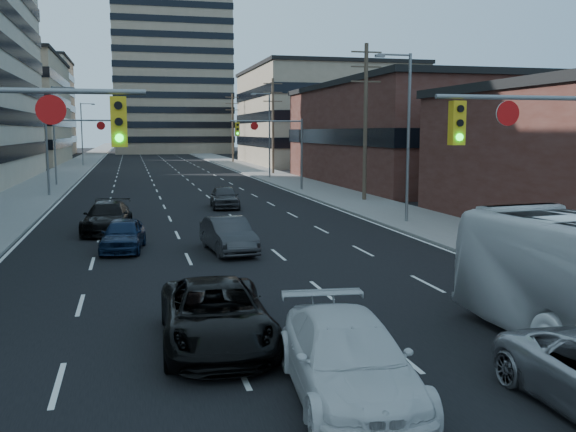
# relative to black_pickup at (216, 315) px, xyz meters

# --- Properties ---
(road_surface) EXTENTS (18.00, 300.00, 0.02)m
(road_surface) POSITION_rel_black_pickup_xyz_m (2.08, 122.39, -0.72)
(road_surface) COLOR black
(road_surface) RESTS_ON ground
(sidewalk_left) EXTENTS (5.00, 300.00, 0.15)m
(sidewalk_left) POSITION_rel_black_pickup_xyz_m (-9.42, 122.39, -0.66)
(sidewalk_left) COLOR slate
(sidewalk_left) RESTS_ON ground
(sidewalk_right) EXTENTS (5.00, 300.00, 0.15)m
(sidewalk_right) POSITION_rel_black_pickup_xyz_m (13.58, 122.39, -0.66)
(sidewalk_right) COLOR slate
(sidewalk_right) RESTS_ON ground
(storefront_right_mid) EXTENTS (20.00, 30.00, 9.00)m
(storefront_right_mid) POSITION_rel_black_pickup_xyz_m (26.08, 42.39, 3.77)
(storefront_right_mid) COLOR #472119
(storefront_right_mid) RESTS_ON ground
(office_right_far) EXTENTS (22.00, 28.00, 14.00)m
(office_right_far) POSITION_rel_black_pickup_xyz_m (27.08, 80.39, 6.27)
(office_right_far) COLOR gray
(office_right_far) RESTS_ON ground
(apartment_tower) EXTENTS (26.00, 26.00, 58.00)m
(apartment_tower) POSITION_rel_black_pickup_xyz_m (8.08, 142.39, 28.27)
(apartment_tower) COLOR gray
(apartment_tower) RESTS_ON ground
(bg_block_left) EXTENTS (24.00, 24.00, 20.00)m
(bg_block_left) POSITION_rel_black_pickup_xyz_m (-25.92, 132.39, 9.27)
(bg_block_left) COLOR #ADA089
(bg_block_left) RESTS_ON ground
(bg_block_right) EXTENTS (22.00, 22.00, 12.00)m
(bg_block_right) POSITION_rel_black_pickup_xyz_m (34.08, 122.39, 5.27)
(bg_block_right) COLOR gray
(bg_block_right) RESTS_ON ground
(signal_near_right) EXTENTS (6.59, 0.33, 6.00)m
(signal_near_right) POSITION_rel_black_pickup_xyz_m (9.53, 0.38, 3.59)
(signal_near_right) COLOR slate
(signal_near_right) RESTS_ON ground
(signal_far_left) EXTENTS (6.09, 0.33, 6.00)m
(signal_far_left) POSITION_rel_black_pickup_xyz_m (-5.61, 37.38, 3.57)
(signal_far_left) COLOR slate
(signal_far_left) RESTS_ON ground
(signal_far_right) EXTENTS (6.09, 0.33, 6.00)m
(signal_far_right) POSITION_rel_black_pickup_xyz_m (9.76, 37.38, 3.57)
(signal_far_right) COLOR slate
(signal_far_right) RESTS_ON ground
(utility_pole_block) EXTENTS (2.20, 0.28, 11.00)m
(utility_pole_block) POSITION_rel_black_pickup_xyz_m (14.28, 28.39, 5.04)
(utility_pole_block) COLOR #4C3D2D
(utility_pole_block) RESTS_ON ground
(utility_pole_midblock) EXTENTS (2.20, 0.28, 11.00)m
(utility_pole_midblock) POSITION_rel_black_pickup_xyz_m (14.28, 58.39, 5.04)
(utility_pole_midblock) COLOR #4C3D2D
(utility_pole_midblock) RESTS_ON ground
(utility_pole_distant) EXTENTS (2.20, 0.28, 11.00)m
(utility_pole_distant) POSITION_rel_black_pickup_xyz_m (14.28, 88.39, 5.04)
(utility_pole_distant) COLOR #4C3D2D
(utility_pole_distant) RESTS_ON ground
(streetlight_left_mid) EXTENTS (2.03, 0.22, 9.00)m
(streetlight_left_mid) POSITION_rel_black_pickup_xyz_m (-8.26, 47.39, 4.32)
(streetlight_left_mid) COLOR slate
(streetlight_left_mid) RESTS_ON ground
(streetlight_left_far) EXTENTS (2.03, 0.22, 9.00)m
(streetlight_left_far) POSITION_rel_black_pickup_xyz_m (-8.26, 82.39, 4.32)
(streetlight_left_far) COLOR slate
(streetlight_left_far) RESTS_ON ground
(streetlight_right_near) EXTENTS (2.03, 0.22, 9.00)m
(streetlight_right_near) POSITION_rel_black_pickup_xyz_m (12.42, 17.39, 4.32)
(streetlight_right_near) COLOR slate
(streetlight_right_near) RESTS_ON ground
(streetlight_right_far) EXTENTS (2.03, 0.22, 9.00)m
(streetlight_right_far) POSITION_rel_black_pickup_xyz_m (12.42, 52.39, 4.32)
(streetlight_right_far) COLOR slate
(streetlight_right_far) RESTS_ON ground
(black_pickup) EXTENTS (2.64, 5.37, 1.47)m
(black_pickup) POSITION_rel_black_pickup_xyz_m (0.00, 0.00, 0.00)
(black_pickup) COLOR black
(black_pickup) RESTS_ON ground
(white_van) EXTENTS (2.60, 5.39, 1.51)m
(white_van) POSITION_rel_black_pickup_xyz_m (1.99, -3.55, 0.02)
(white_van) COLOR silver
(white_van) RESTS_ON ground
(sedan_blue) EXTENTS (2.08, 4.18, 1.37)m
(sedan_blue) POSITION_rel_black_pickup_xyz_m (-2.19, 12.86, -0.05)
(sedan_blue) COLOR #0D1C36
(sedan_blue) RESTS_ON ground
(sedan_grey_center) EXTENTS (1.97, 4.48, 1.43)m
(sedan_grey_center) POSITION_rel_black_pickup_xyz_m (2.02, 11.50, -0.02)
(sedan_grey_center) COLOR #2C2C2E
(sedan_grey_center) RESTS_ON ground
(sedan_black_far) EXTENTS (2.58, 5.32, 1.49)m
(sedan_black_far) POSITION_rel_black_pickup_xyz_m (-3.00, 18.11, 0.01)
(sedan_black_far) COLOR black
(sedan_black_far) RESTS_ON ground
(sedan_grey_right) EXTENTS (1.99, 4.42, 1.47)m
(sedan_grey_right) POSITION_rel_black_pickup_xyz_m (4.08, 26.91, 0.00)
(sedan_grey_right) COLOR #313133
(sedan_grey_right) RESTS_ON ground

